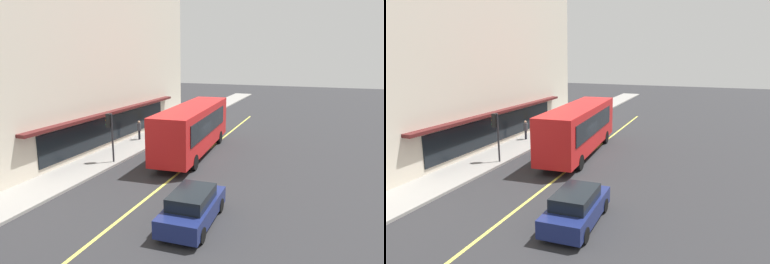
% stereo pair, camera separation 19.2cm
% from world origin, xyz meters
% --- Properties ---
extents(ground, '(120.00, 120.00, 0.00)m').
position_xyz_m(ground, '(0.00, 0.00, 0.00)').
color(ground, '#28282B').
extents(sidewalk, '(80.00, 2.92, 0.15)m').
position_xyz_m(sidewalk, '(0.00, 5.79, 0.07)').
color(sidewalk, gray).
rests_on(sidewalk, ground).
extents(lane_centre_stripe, '(36.00, 0.16, 0.01)m').
position_xyz_m(lane_centre_stripe, '(0.00, 0.00, 0.00)').
color(lane_centre_stripe, '#D8D14C').
rests_on(lane_centre_stripe, ground).
extents(storefront_building, '(26.50, 10.66, 14.12)m').
position_xyz_m(storefront_building, '(0.99, 12.28, 7.05)').
color(storefront_building, beige).
rests_on(storefront_building, ground).
extents(bus, '(11.27, 3.25, 3.50)m').
position_xyz_m(bus, '(1.11, 0.69, 1.99)').
color(bus, red).
rests_on(bus, ground).
extents(traffic_light, '(0.30, 0.52, 3.20)m').
position_xyz_m(traffic_light, '(-3.10, 4.88, 2.53)').
color(traffic_light, '#2D2D33').
rests_on(traffic_light, sidewalk).
extents(car_navy, '(4.36, 1.98, 1.52)m').
position_xyz_m(car_navy, '(-8.87, -3.09, 0.74)').
color(car_navy, navy).
rests_on(car_navy, ground).
extents(pedestrian_at_corner, '(0.34, 0.34, 1.61)m').
position_xyz_m(pedestrian_at_corner, '(7.55, 5.56, 1.11)').
color(pedestrian_at_corner, black).
rests_on(pedestrian_at_corner, sidewalk).
extents(pedestrian_near_storefront, '(0.34, 0.34, 1.58)m').
position_xyz_m(pedestrian_near_storefront, '(2.89, 6.19, 1.09)').
color(pedestrian_near_storefront, black).
rests_on(pedestrian_near_storefront, sidewalk).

